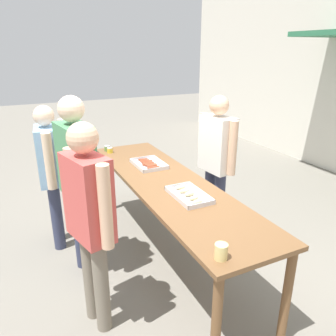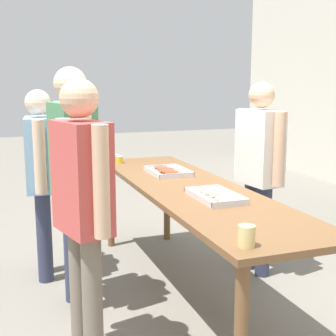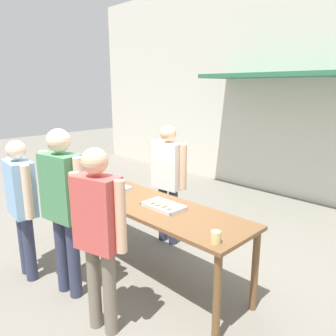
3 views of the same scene
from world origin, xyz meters
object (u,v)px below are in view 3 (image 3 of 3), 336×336
(person_customer_with_cup, at_px, (98,226))
(person_customer_waiting_in_line, at_px, (63,200))
(food_tray_sausages, at_px, (113,188))
(person_customer_holding_hotdog, at_px, (22,199))
(food_tray_buns, at_px, (164,206))
(condiment_jar_ketchup, at_px, (68,180))
(person_server_behind_table, at_px, (168,174))
(condiment_jar_mustard, at_px, (64,179))
(beer_cup, at_px, (216,237))

(person_customer_with_cup, height_order, person_customer_waiting_in_line, person_customer_waiting_in_line)
(food_tray_sausages, xyz_separation_m, person_customer_holding_hotdog, (-0.28, -1.05, 0.05))
(food_tray_buns, bearing_deg, person_customer_holding_hotdog, -139.33)
(condiment_jar_ketchup, bearing_deg, person_customer_holding_hotdog, -63.04)
(person_server_behind_table, distance_m, person_customer_waiting_in_line, 1.63)
(person_customer_holding_hotdog, bearing_deg, food_tray_sausages, -99.27)
(food_tray_sausages, bearing_deg, condiment_jar_mustard, -160.62)
(condiment_jar_ketchup, bearing_deg, person_customer_waiting_in_line, -30.14)
(condiment_jar_ketchup, bearing_deg, food_tray_sausages, 21.49)
(person_server_behind_table, xyz_separation_m, person_customer_waiting_in_line, (0.10, -1.62, 0.07))
(food_tray_sausages, distance_m, person_customer_waiting_in_line, 0.96)
(beer_cup, height_order, person_customer_holding_hotdog, person_customer_holding_hotdog)
(person_customer_with_cup, distance_m, person_customer_waiting_in_line, 0.73)
(person_customer_holding_hotdog, xyz_separation_m, person_customer_with_cup, (1.37, 0.12, 0.06))
(person_customer_holding_hotdog, bearing_deg, person_server_behind_table, -100.92)
(condiment_jar_ketchup, height_order, person_customer_holding_hotdog, person_customer_holding_hotdog)
(beer_cup, height_order, person_customer_waiting_in_line, person_customer_waiting_in_line)
(condiment_jar_ketchup, relative_size, person_customer_with_cup, 0.04)
(food_tray_buns, xyz_separation_m, condiment_jar_mustard, (-1.72, -0.27, 0.02))
(person_customer_holding_hotdog, height_order, person_customer_with_cup, person_customer_with_cup)
(food_tray_buns, xyz_separation_m, person_customer_waiting_in_line, (-0.58, -0.87, 0.15))
(person_server_behind_table, bearing_deg, condiment_jar_ketchup, -138.59)
(food_tray_buns, distance_m, condiment_jar_mustard, 1.74)
(person_customer_with_cup, bearing_deg, food_tray_buns, -95.72)
(condiment_jar_mustard, relative_size, person_customer_with_cup, 0.04)
(food_tray_sausages, relative_size, condiment_jar_mustard, 5.89)
(person_customer_holding_hotdog, bearing_deg, beer_cup, -154.11)
(food_tray_buns, distance_m, person_customer_holding_hotdog, 1.61)
(condiment_jar_ketchup, relative_size, beer_cup, 0.70)
(food_tray_buns, distance_m, person_server_behind_table, 1.02)
(condiment_jar_ketchup, distance_m, person_server_behind_table, 1.39)
(person_server_behind_table, xyz_separation_m, person_customer_holding_hotdog, (-0.54, -1.80, -0.04))
(condiment_jar_ketchup, height_order, person_customer_waiting_in_line, person_customer_waiting_in_line)
(condiment_jar_ketchup, height_order, beer_cup, beer_cup)
(person_server_behind_table, xyz_separation_m, person_customer_with_cup, (0.83, -1.68, 0.02))
(food_tray_sausages, distance_m, condiment_jar_ketchup, 0.73)
(beer_cup, relative_size, person_customer_waiting_in_line, 0.06)
(person_server_behind_table, bearing_deg, person_customer_waiting_in_line, -92.31)
(food_tray_buns, bearing_deg, person_customer_with_cup, -80.86)
(food_tray_sausages, height_order, person_server_behind_table, person_server_behind_table)
(beer_cup, bearing_deg, condiment_jar_mustard, -179.87)
(food_tray_buns, bearing_deg, person_server_behind_table, 132.26)
(condiment_jar_mustard, distance_m, person_customer_with_cup, 1.99)
(food_tray_buns, height_order, beer_cup, beer_cup)
(person_customer_holding_hotdog, relative_size, person_customer_with_cup, 0.95)
(condiment_jar_mustard, relative_size, condiment_jar_ketchup, 1.00)
(condiment_jar_mustard, bearing_deg, person_server_behind_table, 44.64)
(beer_cup, xyz_separation_m, person_customer_with_cup, (-0.76, -0.66, 0.07))
(food_tray_buns, height_order, condiment_jar_ketchup, condiment_jar_ketchup)
(beer_cup, distance_m, person_customer_with_cup, 1.01)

